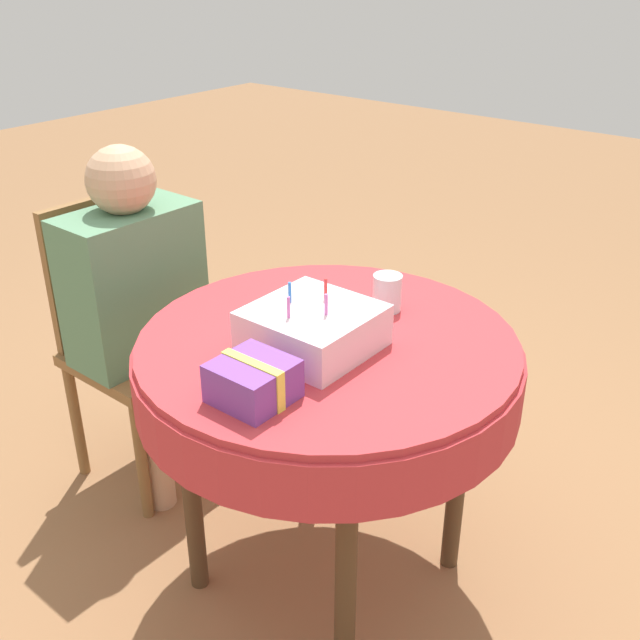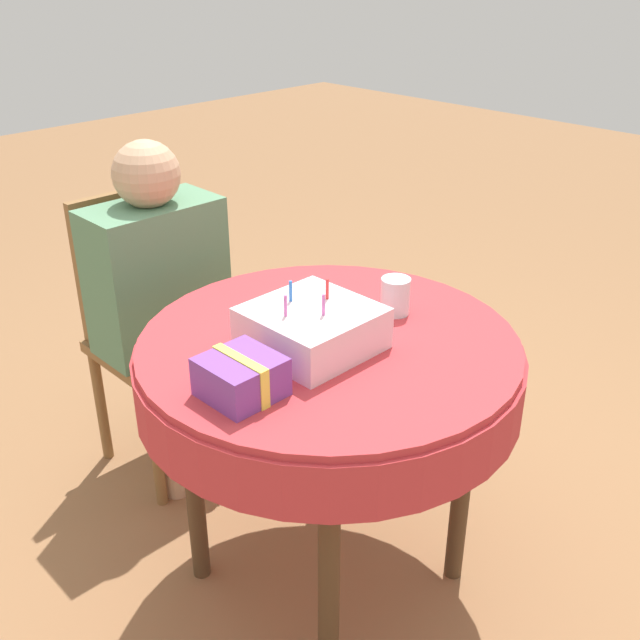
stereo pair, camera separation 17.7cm
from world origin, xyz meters
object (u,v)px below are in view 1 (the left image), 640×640
Objects in this scene: person at (139,290)px; gift_box at (253,381)px; drinking_glass at (387,293)px; chair at (127,334)px; birthday_cake at (311,328)px.

gift_box is (-0.32, -0.79, 0.13)m from person.
person is 0.80m from drinking_glass.
birthday_cake is at bearing -93.83° from chair.
person is 4.14× the size of birthday_cake.
chair is at bearing 104.07° from drinking_glass.
gift_box is at bearing -168.94° from birthday_cake.
birthday_cake is (-0.07, -0.74, 0.14)m from person.
chair is 0.20m from person.
chair is 9.63× the size of drinking_glass.
gift_box is at bearing -177.32° from drinking_glass.
chair is at bearing 90.00° from person.
person is at bearing 67.96° from gift_box.
birthday_cake is (-0.07, -0.83, 0.32)m from chair.
chair reaches higher than birthday_cake.
chair reaches higher than drinking_glass.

